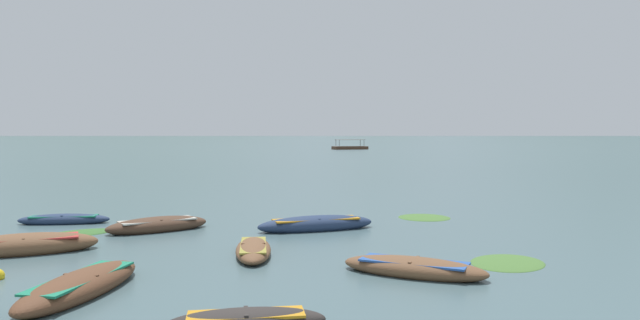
% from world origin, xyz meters
% --- Properties ---
extents(ground_plane, '(6000.00, 6000.00, 0.00)m').
position_xyz_m(ground_plane, '(0.00, 1500.00, 0.00)').
color(ground_plane, '#476066').
extents(mountain_1, '(1371.49, 1371.49, 477.64)m').
position_xyz_m(mountain_1, '(-569.47, 1700.65, 238.82)').
color(mountain_1, '#56665B').
rests_on(mountain_1, ground).
extents(mountain_2, '(596.84, 596.84, 182.61)m').
position_xyz_m(mountain_2, '(236.75, 1759.38, 91.30)').
color(mountain_2, '#56665B').
rests_on(mountain_2, ground).
extents(mountain_3, '(1150.50, 1150.50, 402.06)m').
position_xyz_m(mountain_3, '(958.62, 1718.78, 201.03)').
color(mountain_3, '#4C5B56').
rests_on(mountain_3, ground).
extents(rowboat_0, '(2.16, 4.56, 0.65)m').
position_xyz_m(rowboat_0, '(-3.19, 9.02, 0.20)').
color(rowboat_0, brown).
rests_on(rowboat_0, ground).
extents(rowboat_1, '(4.46, 2.88, 0.76)m').
position_xyz_m(rowboat_1, '(-6.65, 13.64, 0.24)').
color(rowboat_1, brown).
rests_on(rowboat_1, ground).
extents(rowboat_2, '(4.73, 2.49, 0.69)m').
position_xyz_m(rowboat_2, '(2.44, 17.51, 0.21)').
color(rowboat_2, navy).
rests_on(rowboat_2, ground).
extents(rowboat_4, '(3.99, 2.87, 0.57)m').
position_xyz_m(rowboat_4, '(4.77, 10.52, 0.18)').
color(rowboat_4, brown).
rests_on(rowboat_4, ground).
extents(rowboat_5, '(3.97, 3.18, 0.67)m').
position_xyz_m(rowboat_5, '(-3.56, 17.55, 0.21)').
color(rowboat_5, '#4C3323').
rests_on(rowboat_5, ground).
extents(rowboat_7, '(3.68, 1.25, 0.50)m').
position_xyz_m(rowboat_7, '(-7.82, 19.44, 0.16)').
color(rowboat_7, navy).
rests_on(rowboat_7, ground).
extents(rowboat_10, '(1.30, 3.56, 0.50)m').
position_xyz_m(rowboat_10, '(0.40, 13.10, 0.16)').
color(rowboat_10, brown).
rests_on(rowboat_10, ground).
extents(ferry_0, '(8.79, 5.25, 2.54)m').
position_xyz_m(ferry_0, '(13.90, 130.67, 0.45)').
color(ferry_0, '#4C3323').
rests_on(ferry_0, ground).
extents(weed_patch_0, '(3.02, 2.88, 0.14)m').
position_xyz_m(weed_patch_0, '(-6.33, 17.08, 0.00)').
color(weed_patch_0, '#38662D').
rests_on(weed_patch_0, ground).
extents(weed_patch_1, '(3.06, 3.15, 0.14)m').
position_xyz_m(weed_patch_1, '(7.70, 11.74, 0.00)').
color(weed_patch_1, '#477033').
rests_on(weed_patch_1, ground).
extents(weed_patch_2, '(3.15, 3.16, 0.14)m').
position_xyz_m(weed_patch_2, '(7.26, 20.50, 0.00)').
color(weed_patch_2, '#477033').
rests_on(weed_patch_2, ground).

